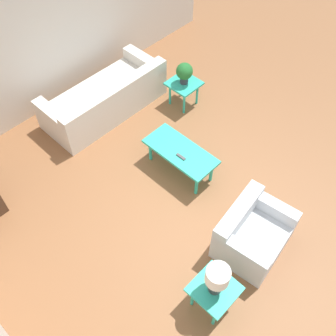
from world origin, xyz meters
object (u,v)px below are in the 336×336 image
potted_plant (184,72)px  table_lamp (217,278)px  side_table_lamp (214,291)px  sofa (106,99)px  armchair (251,234)px  coffee_table (180,153)px  side_table_plant (184,86)px

potted_plant → table_lamp: size_ratio=0.83×
side_table_lamp → potted_plant: bearing=-42.1°
sofa → potted_plant: bearing=141.8°
table_lamp → armchair: bearing=-80.7°
sofa → coffee_table: 1.85m
armchair → side_table_lamp: bearing=-177.7°
table_lamp → coffee_table: bearing=-36.8°
coffee_table → side_table_lamp: side_table_lamp is taller
side_table_plant → side_table_lamp: same height
side_table_plant → table_lamp: table_lamp is taller
sofa → side_table_lamp: sofa is taller
side_table_lamp → potted_plant: size_ratio=1.32×
table_lamp → side_table_lamp: bearing=180.0°
sofa → side_table_lamp: bearing=69.0°
armchair → side_table_plant: size_ratio=2.06×
potted_plant → side_table_lamp: bearing=137.9°
armchair → table_lamp: table_lamp is taller
armchair → side_table_lamp: size_ratio=2.06×
coffee_table → table_lamp: 2.19m
sofa → armchair: 3.44m
table_lamp → sofa: bearing=-21.1°
armchair → coffee_table: 1.60m
armchair → coffee_table: bearing=71.8°
side_table_lamp → sofa: bearing=-21.1°
coffee_table → table_lamp: bearing=143.2°
potted_plant → table_lamp: bearing=137.9°
sofa → coffee_table: sofa is taller
sofa → side_table_plant: (-0.85, -1.08, 0.13)m
sofa → potted_plant: potted_plant is taller
side_table_lamp → potted_plant: 3.68m
potted_plant → table_lamp: 3.67m
potted_plant → sofa: bearing=51.7°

